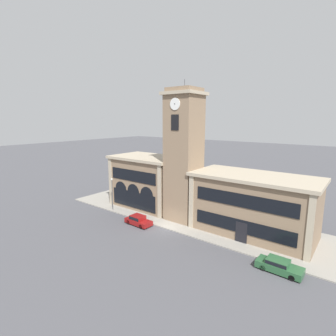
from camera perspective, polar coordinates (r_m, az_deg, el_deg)
ground_plane at (r=38.82m, az=-0.78°, el=-13.08°), size 300.00×300.00×0.00m
sidewalk_kerb at (r=43.26m, az=4.21°, el=-10.45°), size 44.83×11.91×0.15m
clock_tower at (r=39.78m, az=3.45°, el=2.60°), size 5.25×5.25×21.26m
town_hall_left_wing at (r=47.18m, az=-4.42°, el=-2.91°), size 12.93×8.12×9.14m
town_hall_right_wing at (r=37.71m, az=18.02°, el=-7.58°), size 16.54×8.12×8.27m
parked_car_near at (r=40.12m, az=-6.51°, el=-11.19°), size 4.29×1.93×1.43m
parked_car_mid at (r=31.04m, az=22.99°, el=-18.95°), size 4.59×1.93×1.36m
street_lamp at (r=45.94m, az=-12.07°, el=-4.51°), size 0.36×0.36×5.54m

